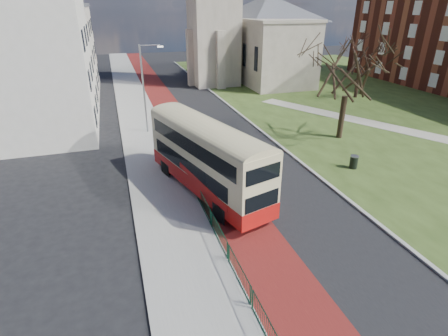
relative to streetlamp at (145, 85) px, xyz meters
name	(u,v)px	position (x,y,z in m)	size (l,w,h in m)	color
ground	(267,227)	(4.35, -18.00, -4.59)	(160.00, 160.00, 0.00)	black
road_carriageway	(203,121)	(5.85, 2.00, -4.59)	(9.00, 120.00, 0.01)	black
bus_lane	(178,123)	(3.15, 2.00, -4.59)	(3.40, 120.00, 0.01)	#591414
pavement_west	(141,126)	(-0.65, 2.00, -4.53)	(4.00, 120.00, 0.12)	gray
kerb_west	(160,125)	(1.35, 2.00, -4.53)	(0.25, 120.00, 0.13)	#999993
kerb_east	(237,112)	(10.45, 4.00, -4.53)	(0.25, 80.00, 0.13)	#999993
grass_green	(381,99)	(30.35, 4.00, -4.57)	(40.00, 80.00, 0.04)	#304518
footpath	(415,133)	(24.35, -8.00, -4.54)	(2.20, 36.00, 0.03)	#9E998C
pedestrian_railing	(198,193)	(1.40, -14.00, -4.04)	(0.07, 24.00, 1.12)	#0C3723
street_block_near	(31,62)	(-9.65, 4.00, 1.92)	(10.30, 14.30, 13.00)	beige
street_block_far	(53,50)	(-9.65, 20.00, 1.17)	(10.30, 16.30, 11.50)	#B8AC9B
streetlamp	(145,85)	(0.00, 0.00, 0.00)	(2.13, 0.18, 8.00)	gray
bus	(207,155)	(2.25, -13.10, -1.95)	(5.53, 11.35, 4.63)	#AC130F
winter_tree_near	(350,61)	(16.67, -6.78, 2.34)	(8.85, 8.85, 9.96)	black
winter_tree_far	(362,54)	(27.82, 5.90, 0.96)	(6.82, 6.82, 7.96)	#301F18
litter_bin	(354,162)	(13.72, -12.91, -4.05)	(0.78, 0.78, 1.00)	black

